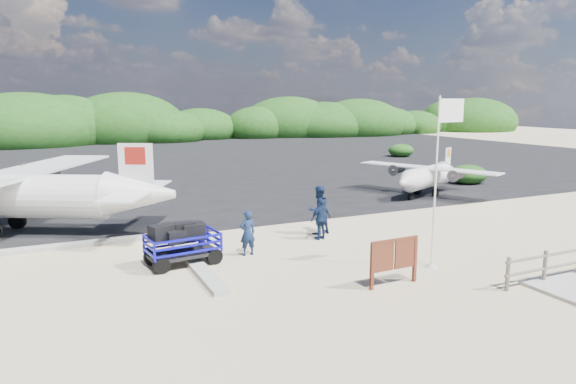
% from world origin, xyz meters
% --- Properties ---
extents(ground, '(160.00, 160.00, 0.00)m').
position_xyz_m(ground, '(0.00, 0.00, 0.00)').
color(ground, beige).
extents(asphalt_apron, '(90.00, 50.00, 0.04)m').
position_xyz_m(asphalt_apron, '(0.00, 30.00, 0.00)').
color(asphalt_apron, '#B2B2B2').
rests_on(asphalt_apron, ground).
extents(lagoon, '(9.00, 7.00, 0.40)m').
position_xyz_m(lagoon, '(-9.00, 1.50, 0.00)').
color(lagoon, '#B2B2B2').
rests_on(lagoon, ground).
extents(vegetation_band, '(124.00, 8.00, 4.40)m').
position_xyz_m(vegetation_band, '(0.00, 55.00, 0.00)').
color(vegetation_band, '#B2B2B2').
rests_on(vegetation_band, ground).
extents(baggage_cart, '(2.67, 1.73, 1.26)m').
position_xyz_m(baggage_cart, '(-4.82, 1.24, 0.00)').
color(baggage_cart, '#0D0CBF').
rests_on(baggage_cart, ground).
extents(flagpole, '(1.14, 0.57, 5.51)m').
position_xyz_m(flagpole, '(2.46, -2.41, 0.00)').
color(flagpole, white).
rests_on(flagpole, ground).
extents(signboard, '(1.77, 0.22, 1.45)m').
position_xyz_m(signboard, '(0.31, -3.29, 0.00)').
color(signboard, brown).
rests_on(signboard, ground).
extents(crew_a, '(0.61, 0.43, 1.61)m').
position_xyz_m(crew_a, '(-2.52, 1.32, 0.80)').
color(crew_a, '#132348').
rests_on(crew_a, ground).
extents(crew_b, '(1.06, 0.88, 1.98)m').
position_xyz_m(crew_b, '(1.12, 2.87, 0.99)').
color(crew_b, '#132348').
rests_on(crew_b, ground).
extents(crew_c, '(1.03, 0.61, 1.65)m').
position_xyz_m(crew_c, '(0.80, 2.09, 0.83)').
color(crew_c, '#132348').
rests_on(crew_c, ground).
extents(aircraft_large, '(21.23, 21.23, 4.71)m').
position_xyz_m(aircraft_large, '(11.42, 25.13, 0.00)').
color(aircraft_large, '#B2B2B2').
rests_on(aircraft_large, ground).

